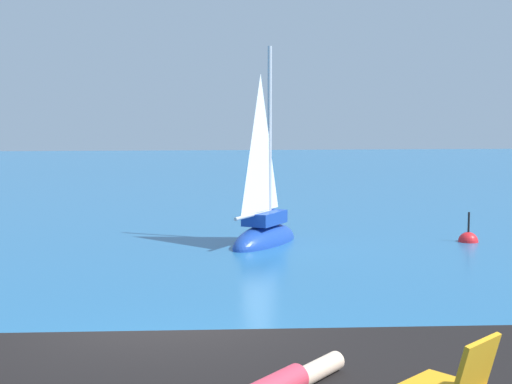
% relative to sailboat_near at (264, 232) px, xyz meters
% --- Properties ---
extents(sailboat_near, '(2.70, 3.22, 6.03)m').
position_rel_sailboat_near_xyz_m(sailboat_near, '(0.00, 0.00, 0.00)').
color(sailboat_near, '#193D99').
rests_on(sailboat_near, ground).
extents(beach_chair, '(0.74, 0.76, 0.80)m').
position_rel_sailboat_near_xyz_m(beach_chair, '(-0.55, -14.27, 1.13)').
color(beach_chair, orange).
rests_on(beach_chair, shore_ledge).
extents(marker_buoy, '(0.56, 0.56, 1.13)m').
position_rel_sailboat_near_xyz_m(marker_buoy, '(5.79, -0.45, -0.32)').
color(marker_buoy, red).
rests_on(marker_buoy, ground).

